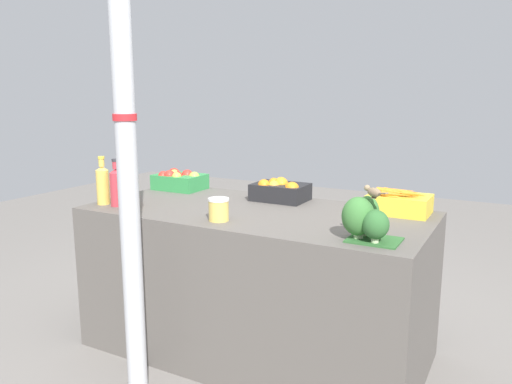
% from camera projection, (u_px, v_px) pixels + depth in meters
% --- Properties ---
extents(ground_plane, '(10.00, 10.00, 0.00)m').
position_uv_depth(ground_plane, '(256.00, 349.00, 2.89)').
color(ground_plane, slate).
extents(market_table, '(1.86, 0.89, 0.83)m').
position_uv_depth(market_table, '(256.00, 281.00, 2.81)').
color(market_table, '#56514C').
rests_on(market_table, ground_plane).
extents(support_pole, '(0.10, 0.10, 2.52)m').
position_uv_depth(support_pole, '(126.00, 138.00, 2.19)').
color(support_pole, '#B7BABF').
rests_on(support_pole, ground_plane).
extents(apple_crate, '(0.31, 0.23, 0.14)m').
position_uv_depth(apple_crate, '(179.00, 180.00, 3.31)').
color(apple_crate, '#2D8442').
rests_on(apple_crate, market_table).
extents(orange_crate, '(0.31, 0.23, 0.14)m').
position_uv_depth(orange_crate, '(280.00, 191.00, 2.96)').
color(orange_crate, black).
rests_on(orange_crate, market_table).
extents(carrot_crate, '(0.31, 0.23, 0.14)m').
position_uv_depth(carrot_crate, '(399.00, 203.00, 2.64)').
color(carrot_crate, gold).
rests_on(carrot_crate, market_table).
extents(broccoli_pile, '(0.25, 0.20, 0.19)m').
position_uv_depth(broccoli_pile, '(364.00, 218.00, 2.15)').
color(broccoli_pile, '#2D602D').
rests_on(broccoli_pile, market_table).
extents(juice_bottle_golden, '(0.07, 0.07, 0.28)m').
position_uv_depth(juice_bottle_golden, '(103.00, 184.00, 2.85)').
color(juice_bottle_golden, gold).
rests_on(juice_bottle_golden, market_table).
extents(juice_bottle_ruby, '(0.07, 0.07, 0.27)m').
position_uv_depth(juice_bottle_ruby, '(116.00, 186.00, 2.81)').
color(juice_bottle_ruby, '#B2333D').
rests_on(juice_bottle_ruby, market_table).
extents(juice_bottle_amber, '(0.08, 0.08, 0.26)m').
position_uv_depth(juice_bottle_amber, '(131.00, 189.00, 2.76)').
color(juice_bottle_amber, gold).
rests_on(juice_bottle_amber, market_table).
extents(pickle_jar, '(0.11, 0.11, 0.11)m').
position_uv_depth(pickle_jar, '(219.00, 209.00, 2.49)').
color(pickle_jar, '#DBBC56').
rests_on(pickle_jar, market_table).
extents(sparrow_bird, '(0.12, 0.08, 0.05)m').
position_uv_depth(sparrow_bird, '(373.00, 192.00, 2.10)').
color(sparrow_bird, '#4C3D2D').
rests_on(sparrow_bird, broccoli_pile).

